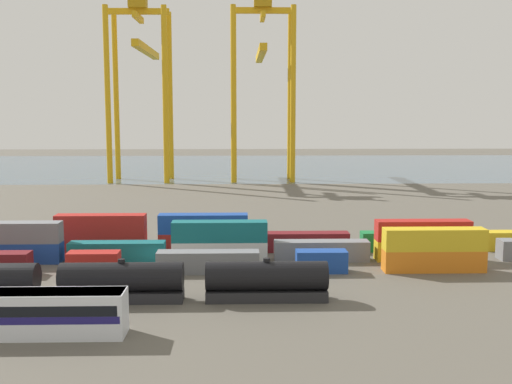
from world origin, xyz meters
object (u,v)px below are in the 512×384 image
object	(u,v)px
shipping_container_4	(208,262)
gantry_crane_central	(262,71)
freight_tank_row	(49,282)
gantry_crane_west	(141,70)
shipping_container_26	(504,241)
shipping_container_3	(94,263)
shipping_container_24	(305,242)
shipping_container_14	(321,251)

from	to	relation	value
shipping_container_4	gantry_crane_central	distance (m)	108.10
gantry_crane_central	freight_tank_row	bearing A→B (deg)	-102.54
gantry_crane_west	shipping_container_26	bearing A→B (deg)	-55.29
shipping_container_4	gantry_crane_west	distance (m)	110.29
freight_tank_row	shipping_container_3	xyz separation A→B (m)	(1.84, 11.02, -0.75)
shipping_container_24	gantry_crane_west	bearing A→B (deg)	111.44
shipping_container_4	gantry_crane_central	size ratio (longest dim) A/B	0.24
gantry_crane_west	shipping_container_14	bearing A→B (deg)	-68.87
shipping_container_24	shipping_container_4	bearing A→B (deg)	-138.59
freight_tank_row	shipping_container_26	xyz separation A→B (m)	(55.72, 22.19, -0.75)
shipping_container_3	gantry_crane_central	bearing A→B (deg)	77.14
freight_tank_row	shipping_container_26	distance (m)	59.98
shipping_container_14	freight_tank_row	bearing A→B (deg)	-150.68
freight_tank_row	shipping_container_4	world-z (taller)	freight_tank_row
shipping_container_3	shipping_container_4	distance (m)	13.49
shipping_container_4	freight_tank_row	bearing A→B (deg)	-144.28
shipping_container_14	shipping_container_26	xyz separation A→B (m)	(26.15, 5.58, 0.00)
shipping_container_24	gantry_crane_central	world-z (taller)	gantry_crane_central
freight_tank_row	shipping_container_4	distance (m)	18.89
freight_tank_row	gantry_crane_west	bearing A→B (deg)	94.16
shipping_container_3	shipping_container_4	bearing A→B (deg)	0.00
shipping_container_3	shipping_container_26	bearing A→B (deg)	11.71
shipping_container_14	gantry_crane_west	distance (m)	109.15
shipping_container_14	gantry_crane_west	size ratio (longest dim) A/B	0.24
shipping_container_24	shipping_container_26	world-z (taller)	same
freight_tank_row	shipping_container_26	bearing A→B (deg)	21.71
shipping_container_4	shipping_container_24	size ratio (longest dim) A/B	1.00
gantry_crane_central	shipping_container_24	bearing A→B (deg)	-88.45
shipping_container_3	gantry_crane_west	world-z (taller)	gantry_crane_west
shipping_container_3	gantry_crane_west	bearing A→B (deg)	95.60
shipping_container_3	gantry_crane_west	size ratio (longest dim) A/B	0.12
freight_tank_row	shipping_container_24	world-z (taller)	freight_tank_row
shipping_container_4	shipping_container_24	xyz separation A→B (m)	(12.66, 11.17, 0.00)
gantry_crane_west	gantry_crane_central	xyz separation A→B (m)	(33.82, -0.06, -0.15)
shipping_container_24	shipping_container_3	bearing A→B (deg)	-156.87
shipping_container_26	gantry_crane_central	distance (m)	101.53
shipping_container_3	gantry_crane_central	world-z (taller)	gantry_crane_central
gantry_crane_west	gantry_crane_central	distance (m)	33.82
freight_tank_row	shipping_container_3	distance (m)	11.20
gantry_crane_central	shipping_container_3	bearing A→B (deg)	-102.86
shipping_container_14	gantry_crane_central	world-z (taller)	gantry_crane_central
shipping_container_14	shipping_container_24	world-z (taller)	same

